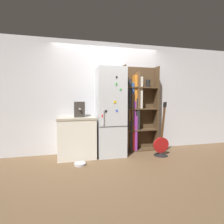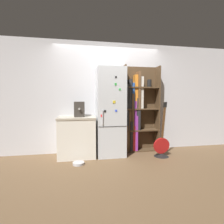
{
  "view_description": "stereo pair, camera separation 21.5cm",
  "coord_description": "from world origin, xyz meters",
  "px_view_note": "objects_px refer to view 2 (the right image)",
  "views": [
    {
      "loc": [
        -0.88,
        -3.65,
        1.25
      ],
      "look_at": [
        0.04,
        0.15,
        0.97
      ],
      "focal_mm": 28.0,
      "sensor_mm": 36.0,
      "label": 1
    },
    {
      "loc": [
        -0.67,
        -3.7,
        1.25
      ],
      "look_at": [
        0.04,
        0.15,
        0.97
      ],
      "focal_mm": 28.0,
      "sensor_mm": 36.0,
      "label": 2
    }
  ],
  "objects_px": {
    "bookshelf": "(136,112)",
    "espresso_machine": "(79,109)",
    "guitar": "(162,149)",
    "pet_bowl": "(79,163)",
    "refrigerator": "(110,112)"
  },
  "relations": [
    {
      "from": "bookshelf",
      "to": "pet_bowl",
      "type": "relative_size",
      "value": 9.15
    },
    {
      "from": "espresso_machine",
      "to": "pet_bowl",
      "type": "xyz_separation_m",
      "value": [
        -0.03,
        -0.5,
        -1.01
      ]
    },
    {
      "from": "bookshelf",
      "to": "pet_bowl",
      "type": "bearing_deg",
      "value": -153.66
    },
    {
      "from": "bookshelf",
      "to": "guitar",
      "type": "bearing_deg",
      "value": -52.03
    },
    {
      "from": "guitar",
      "to": "pet_bowl",
      "type": "xyz_separation_m",
      "value": [
        -1.8,
        -0.16,
        -0.14
      ]
    },
    {
      "from": "guitar",
      "to": "refrigerator",
      "type": "bearing_deg",
      "value": 162.58
    },
    {
      "from": "guitar",
      "to": "pet_bowl",
      "type": "relative_size",
      "value": 5.36
    },
    {
      "from": "bookshelf",
      "to": "espresso_machine",
      "type": "bearing_deg",
      "value": -172.17
    },
    {
      "from": "bookshelf",
      "to": "espresso_machine",
      "type": "height_order",
      "value": "bookshelf"
    },
    {
      "from": "guitar",
      "to": "pet_bowl",
      "type": "height_order",
      "value": "guitar"
    },
    {
      "from": "espresso_machine",
      "to": "pet_bowl",
      "type": "distance_m",
      "value": 1.13
    },
    {
      "from": "refrigerator",
      "to": "pet_bowl",
      "type": "distance_m",
      "value": 1.28
    },
    {
      "from": "guitar",
      "to": "espresso_machine",
      "type": "bearing_deg",
      "value": 169.06
    },
    {
      "from": "espresso_machine",
      "to": "bookshelf",
      "type": "bearing_deg",
      "value": 7.83
    },
    {
      "from": "espresso_machine",
      "to": "guitar",
      "type": "relative_size",
      "value": 0.27
    }
  ]
}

